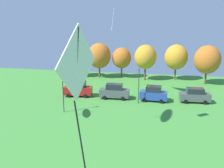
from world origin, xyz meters
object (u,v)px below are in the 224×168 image
Objects in this scene: kite_flying_3 at (78,69)px; parked_car_third_from_left at (153,94)px; parked_car_leftmost at (78,89)px; light_post_0 at (63,89)px; parked_car_rightmost_in_row at (195,95)px; light_post_2 at (139,84)px; treeline_tree_0 at (75,56)px; treeline_tree_5 at (207,60)px; kite_flying_7 at (120,0)px; treeline_tree_1 at (99,56)px; treeline_tree_3 at (145,57)px; treeline_tree_2 at (122,58)px; treeline_tree_4 at (176,57)px; parked_car_second_from_left at (114,91)px.

kite_flying_3 is 31.60m from parked_car_third_from_left.
light_post_0 is (0.69, -7.61, 2.00)m from parked_car_leftmost.
parked_car_rightmost_in_row is 20.01m from light_post_0.
treeline_tree_0 reaches higher than light_post_2.
kite_flying_3 is 45.53m from treeline_tree_5.
kite_flying_3 is 30.63m from kite_flying_7.
kite_flying_7 is at bearing 97.98° from kite_flying_3.
treeline_tree_1 is (-0.29, 15.28, 3.73)m from parked_car_leftmost.
parked_car_leftmost is 18.41m from treeline_tree_3.
treeline_tree_4 is (11.92, 0.11, 0.50)m from treeline_tree_2.
parked_car_third_from_left is at bearing -6.44° from parked_car_leftmost.
treeline_tree_1 reaches higher than parked_car_second_from_left.
kite_flying_3 reaches higher than treeline_tree_5.
parked_car_second_from_left is 1.12× the size of parked_car_third_from_left.
light_post_0 is at bearing -112.65° from treeline_tree_3.
treeline_tree_3 is (10.39, -0.35, 0.04)m from treeline_tree_1.
light_post_0 is at bearing -130.95° from kite_flying_7.
parked_car_leftmost is 7.90m from light_post_0.
light_post_0 is (-6.37, -7.34, -11.98)m from kite_flying_7.
kite_flying_7 is 0.60× the size of treeline_tree_5.
treeline_tree_1 reaches higher than treeline_tree_4.
treeline_tree_4 is at bearing 70.93° from light_post_2.
treeline_tree_3 is (-8.73, 14.35, 3.90)m from parked_car_rightmost_in_row.
parked_car_rightmost_in_row is (6.28, 0.61, -0.06)m from parked_car_third_from_left.
treeline_tree_5 is at bearing 24.86° from parked_car_leftmost.
treeline_tree_4 is at bearing 56.56° from light_post_0.
light_post_0 reaches higher than parked_car_second_from_left.
treeline_tree_3 is 12.44m from treeline_tree_5.
treeline_tree_2 is at bearing 11.99° from treeline_tree_1.
parked_car_leftmost is 0.84× the size of light_post_0.
parked_car_rightmost_in_row is at bearing -29.96° from treeline_tree_0.
parked_car_second_from_left is at bearing 178.47° from parked_car_rightmost_in_row.
light_post_0 is 0.73× the size of treeline_tree_1.
parked_car_second_from_left is 0.63× the size of treeline_tree_4.
parked_car_leftmost is 0.71× the size of treeline_tree_2.
kite_flying_3 is at bearing -89.37° from parked_car_third_from_left.
kite_flying_3 is 45.49m from treeline_tree_3.
treeline_tree_4 is 6.55m from treeline_tree_5.
parked_car_leftmost is at bearing -68.16° from treeline_tree_0.
parked_car_leftmost is 0.61× the size of treeline_tree_1.
parked_car_rightmost_in_row is at bearing -81.93° from treeline_tree_4.
light_post_0 is 28.87m from treeline_tree_4.
treeline_tree_4 reaches higher than parked_car_third_from_left.
kite_flying_3 reaches higher than parked_car_leftmost.
kite_flying_3 is 0.64× the size of treeline_tree_2.
treeline_tree_1 reaches higher than parked_car_third_from_left.
kite_flying_7 is 15.43m from light_post_0.
treeline_tree_1 is (-19.12, 14.71, 3.86)m from parked_car_rightmost_in_row.
parked_car_leftmost is at bearing -105.92° from treeline_tree_2.
kite_flying_7 is 15.67m from parked_car_leftmost.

